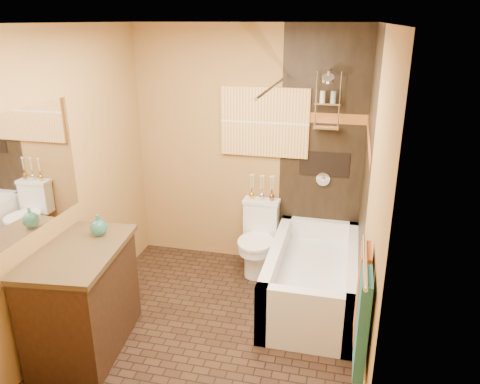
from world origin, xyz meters
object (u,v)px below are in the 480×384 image
(toilet, at_px, (258,238))
(vanity, at_px, (83,299))
(sunset_painting, at_px, (265,122))
(bathtub, at_px, (312,282))

(toilet, xyz_separation_m, vanity, (-1.11, -1.53, 0.07))
(sunset_painting, xyz_separation_m, bathtub, (0.62, -0.73, -1.33))
(bathtub, relative_size, toilet, 2.01)
(bathtub, distance_m, toilet, 0.79)
(vanity, bearing_deg, bathtub, 25.03)
(bathtub, relative_size, vanity, 1.41)
(toilet, bearing_deg, bathtub, -36.18)
(sunset_painting, height_order, bathtub, sunset_painting)
(sunset_painting, height_order, vanity, sunset_painting)
(bathtub, height_order, toilet, toilet)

